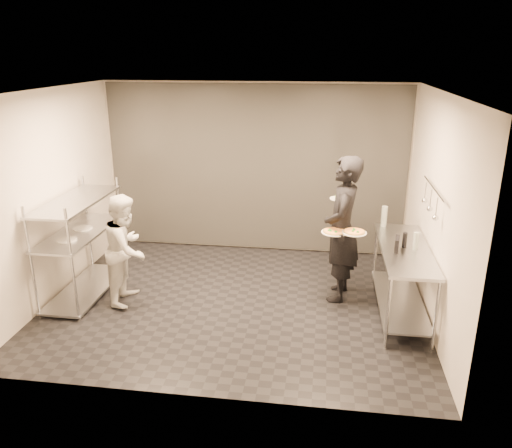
# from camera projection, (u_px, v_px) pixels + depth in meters

# --- Properties ---
(room_shell) EXTENTS (5.00, 4.00, 2.80)m
(room_shell) POSITION_uv_depth(u_px,v_px,m) (248.00, 181.00, 7.47)
(room_shell) COLOR black
(room_shell) RESTS_ON ground
(pass_rack) EXTENTS (0.60, 1.60, 1.50)m
(pass_rack) POSITION_uv_depth(u_px,v_px,m) (81.00, 242.00, 6.86)
(pass_rack) COLOR #AFB2B6
(pass_rack) RESTS_ON ground
(prep_counter) EXTENTS (0.60, 1.80, 0.92)m
(prep_counter) POSITION_uv_depth(u_px,v_px,m) (403.00, 269.00, 6.34)
(prep_counter) COLOR #AFB2B6
(prep_counter) RESTS_ON ground
(utensil_rail) EXTENTS (0.07, 1.20, 0.31)m
(utensil_rail) POSITION_uv_depth(u_px,v_px,m) (431.00, 200.00, 6.01)
(utensil_rail) COLOR #AFB2B6
(utensil_rail) RESTS_ON room_shell
(waiter) EXTENTS (0.56, 0.78, 1.99)m
(waiter) POSITION_uv_depth(u_px,v_px,m) (342.00, 229.00, 6.66)
(waiter) COLOR black
(waiter) RESTS_ON ground
(chef) EXTENTS (0.58, 0.74, 1.50)m
(chef) POSITION_uv_depth(u_px,v_px,m) (126.00, 249.00, 6.66)
(chef) COLOR silver
(chef) RESTS_ON ground
(pizza_plate_near) EXTENTS (0.33, 0.33, 0.05)m
(pizza_plate_near) POSITION_uv_depth(u_px,v_px,m) (334.00, 232.00, 6.44)
(pizza_plate_near) COLOR silver
(pizza_plate_near) RESTS_ON waiter
(pizza_plate_far) EXTENTS (0.32, 0.32, 0.05)m
(pizza_plate_far) POSITION_uv_depth(u_px,v_px,m) (354.00, 232.00, 6.37)
(pizza_plate_far) COLOR silver
(pizza_plate_far) RESTS_ON waiter
(salad_plate) EXTENTS (0.25, 0.25, 0.07)m
(salad_plate) POSITION_uv_depth(u_px,v_px,m) (339.00, 197.00, 6.78)
(salad_plate) COLOR silver
(salad_plate) RESTS_ON waiter
(pos_monitor) EXTENTS (0.08, 0.24, 0.17)m
(pos_monitor) POSITION_uv_depth(u_px,v_px,m) (397.00, 244.00, 6.14)
(pos_monitor) COLOR black
(pos_monitor) RESTS_ON prep_counter
(bottle_green) EXTENTS (0.08, 0.08, 0.29)m
(bottle_green) POSITION_uv_depth(u_px,v_px,m) (384.00, 216.00, 6.97)
(bottle_green) COLOR #96A497
(bottle_green) RESTS_ON prep_counter
(bottle_clear) EXTENTS (0.07, 0.07, 0.22)m
(bottle_clear) POSITION_uv_depth(u_px,v_px,m) (416.00, 241.00, 6.15)
(bottle_clear) COLOR #96A497
(bottle_clear) RESTS_ON prep_counter
(bottle_dark) EXTENTS (0.06, 0.06, 0.20)m
(bottle_dark) POSITION_uv_depth(u_px,v_px,m) (405.00, 240.00, 6.22)
(bottle_dark) COLOR black
(bottle_dark) RESTS_ON prep_counter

